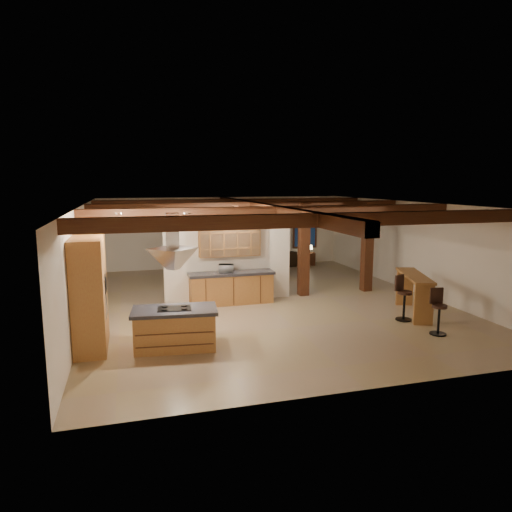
% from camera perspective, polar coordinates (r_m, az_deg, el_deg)
% --- Properties ---
extents(ground, '(12.00, 12.00, 0.00)m').
position_cam_1_polar(ground, '(13.61, 1.15, -5.76)').
color(ground, tan).
rests_on(ground, ground).
extents(room_walls, '(12.00, 12.00, 12.00)m').
position_cam_1_polar(room_walls, '(13.26, 1.18, 1.69)').
color(room_walls, white).
rests_on(room_walls, ground).
extents(ceiling_beams, '(10.00, 12.00, 0.28)m').
position_cam_1_polar(ceiling_beams, '(13.16, 1.19, 5.92)').
color(ceiling_beams, '#3A160E').
rests_on(ceiling_beams, room_walls).
extents(timber_posts, '(2.50, 0.30, 2.90)m').
position_cam_1_polar(timber_posts, '(14.63, 10.03, 2.20)').
color(timber_posts, '#3A160E').
rests_on(timber_posts, ground).
extents(partition_wall, '(3.80, 0.18, 2.20)m').
position_cam_1_polar(partition_wall, '(13.59, -3.48, -1.04)').
color(partition_wall, white).
rests_on(partition_wall, ground).
extents(pantry_cabinet, '(0.67, 1.60, 2.40)m').
position_cam_1_polar(pantry_cabinet, '(10.28, -20.07, -4.42)').
color(pantry_cabinet, '#A47635').
rests_on(pantry_cabinet, ground).
extents(back_counter, '(2.50, 0.66, 0.94)m').
position_cam_1_polar(back_counter, '(13.35, -3.10, -3.97)').
color(back_counter, '#A47635').
rests_on(back_counter, ground).
extents(upper_display_cabinet, '(1.80, 0.36, 0.95)m').
position_cam_1_polar(upper_display_cabinet, '(13.30, -3.34, 2.00)').
color(upper_display_cabinet, '#A47635').
rests_on(upper_display_cabinet, partition_wall).
extents(range_hood, '(1.10, 1.10, 1.40)m').
position_cam_1_polar(range_hood, '(9.66, -10.31, -1.31)').
color(range_hood, silver).
rests_on(range_hood, room_walls).
extents(back_windows, '(2.70, 0.07, 1.70)m').
position_cam_1_polar(back_windows, '(19.76, 3.97, 3.37)').
color(back_windows, '#3A160E').
rests_on(back_windows, room_walls).
extents(framed_art, '(0.65, 0.05, 0.85)m').
position_cam_1_polar(framed_art, '(18.75, -8.53, 3.58)').
color(framed_art, '#3A160E').
rests_on(framed_art, room_walls).
extents(recessed_cans, '(3.16, 2.46, 0.03)m').
position_cam_1_polar(recessed_cans, '(10.74, -8.85, 5.63)').
color(recessed_cans, silver).
rests_on(recessed_cans, room_walls).
extents(kitchen_island, '(1.88, 1.14, 0.89)m').
position_cam_1_polar(kitchen_island, '(9.99, -10.09, -8.86)').
color(kitchen_island, '#A47635').
rests_on(kitchen_island, ground).
extents(dining_table, '(1.85, 1.26, 0.59)m').
position_cam_1_polar(dining_table, '(16.21, -3.19, -2.24)').
color(dining_table, '#3C1E0F').
rests_on(dining_table, ground).
extents(sofa, '(2.35, 1.31, 0.65)m').
position_cam_1_polar(sofa, '(19.09, 2.33, -0.40)').
color(sofa, black).
rests_on(sofa, ground).
extents(microwave, '(0.48, 0.39, 0.23)m').
position_cam_1_polar(microwave, '(13.20, -3.74, -1.55)').
color(microwave, silver).
rests_on(microwave, back_counter).
extents(bar_counter, '(1.19, 2.13, 1.09)m').
position_cam_1_polar(bar_counter, '(12.92, 19.14, -3.75)').
color(bar_counter, '#A47635').
rests_on(bar_counter, ground).
extents(side_table, '(0.51, 0.51, 0.53)m').
position_cam_1_polar(side_table, '(19.67, 6.71, -0.33)').
color(side_table, '#3A160E').
rests_on(side_table, ground).
extents(table_lamp, '(0.27, 0.27, 0.32)m').
position_cam_1_polar(table_lamp, '(19.59, 6.74, 1.08)').
color(table_lamp, black).
rests_on(table_lamp, side_table).
extents(bar_stool_a, '(0.38, 0.39, 1.08)m').
position_cam_1_polar(bar_stool_a, '(11.50, 21.83, -6.44)').
color(bar_stool_a, black).
rests_on(bar_stool_a, ground).
extents(bar_stool_b, '(0.44, 0.45, 1.16)m').
position_cam_1_polar(bar_stool_b, '(12.34, 17.91, -4.97)').
color(bar_stool_b, black).
rests_on(bar_stool_b, ground).
extents(dining_chairs, '(2.19, 2.19, 1.10)m').
position_cam_1_polar(dining_chairs, '(16.16, -3.20, -1.32)').
color(dining_chairs, '#3A160E').
rests_on(dining_chairs, ground).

